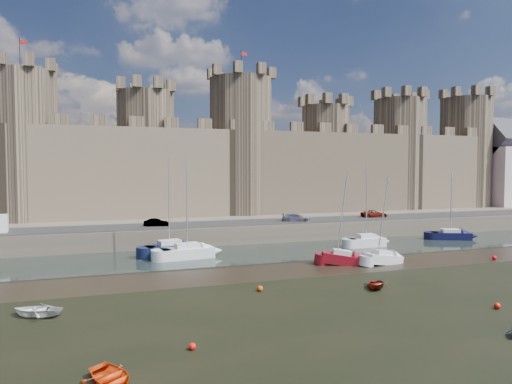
# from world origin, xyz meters

# --- Properties ---
(ground) EXTENTS (160.00, 160.00, 0.00)m
(ground) POSITION_xyz_m (0.00, 0.00, 0.00)
(ground) COLOR black
(ground) RESTS_ON ground
(seaweed_patch) EXTENTS (70.00, 34.00, 0.01)m
(seaweed_patch) POSITION_xyz_m (0.00, -6.00, 0.01)
(seaweed_patch) COLOR black
(seaweed_patch) RESTS_ON ground
(water_channel) EXTENTS (160.00, 12.00, 0.08)m
(water_channel) POSITION_xyz_m (0.00, 24.00, 0.04)
(water_channel) COLOR black
(water_channel) RESTS_ON ground
(quay) EXTENTS (160.00, 60.00, 2.50)m
(quay) POSITION_xyz_m (0.00, 60.00, 1.25)
(quay) COLOR #4C443A
(quay) RESTS_ON ground
(road) EXTENTS (160.00, 7.00, 0.10)m
(road) POSITION_xyz_m (0.00, 34.00, 2.55)
(road) COLOR black
(road) RESTS_ON quay
(castle) EXTENTS (108.50, 11.00, 29.00)m
(castle) POSITION_xyz_m (-0.64, 48.00, 11.67)
(castle) COLOR #42382B
(castle) RESTS_ON quay
(car_1) EXTENTS (3.40, 1.67, 1.07)m
(car_1) POSITION_xyz_m (-14.05, 33.74, 3.04)
(car_1) COLOR gray
(car_1) RESTS_ON quay
(car_2) EXTENTS (4.40, 2.85, 1.18)m
(car_2) POSITION_xyz_m (5.88, 33.24, 3.09)
(car_2) COLOR gray
(car_2) RESTS_ON quay
(car_3) EXTENTS (4.37, 2.54, 1.14)m
(car_3) POSITION_xyz_m (19.72, 34.31, 3.07)
(car_3) COLOR gray
(car_3) RESTS_ON quay
(sailboat_0) EXTENTS (6.12, 2.97, 11.03)m
(sailboat_0) POSITION_xyz_m (-11.72, 23.37, 0.84)
(sailboat_0) COLOR silver
(sailboat_0) RESTS_ON ground
(sailboat_1) EXTENTS (6.06, 3.56, 11.40)m
(sailboat_1) POSITION_xyz_m (-13.38, 25.85, 0.87)
(sailboat_1) COLOR #0E1633
(sailboat_1) RESTS_ON ground
(sailboat_2) EXTENTS (4.93, 2.01, 10.55)m
(sailboat_2) POSITION_xyz_m (11.67, 23.68, 0.84)
(sailboat_2) COLOR silver
(sailboat_2) RESTS_ON ground
(sailboat_3) EXTENTS (5.74, 4.03, 9.39)m
(sailboat_3) POSITION_xyz_m (26.50, 25.24, 0.74)
(sailboat_3) COLOR black
(sailboat_3) RESTS_ON ground
(sailboat_4) EXTENTS (4.54, 3.05, 9.89)m
(sailboat_4) POSITION_xyz_m (3.44, 15.26, 0.73)
(sailboat_4) COLOR maroon
(sailboat_4) RESTS_ON ground
(sailboat_5) EXTENTS (4.52, 2.24, 9.37)m
(sailboat_5) POSITION_xyz_m (7.71, 14.13, 0.69)
(sailboat_5) COLOR silver
(sailboat_5) RESTS_ON ground
(dinghy_0) EXTENTS (3.31, 3.74, 0.64)m
(dinghy_0) POSITION_xyz_m (-20.31, -5.35, 0.32)
(dinghy_0) COLOR red
(dinghy_0) RESTS_ON ground
(dinghy_4) EXTENTS (3.26, 3.57, 0.61)m
(dinghy_4) POSITION_xyz_m (1.35, 5.64, 0.30)
(dinghy_4) COLOR maroon
(dinghy_4) RESTS_ON ground
(dinghy_6) EXTENTS (4.40, 4.08, 0.74)m
(dinghy_6) POSITION_xyz_m (-25.11, 6.89, 0.37)
(dinghy_6) COLOR silver
(dinghy_6) RESTS_ON ground
(buoy_1) EXTENTS (0.49, 0.49, 0.49)m
(buoy_1) POSITION_xyz_m (-8.30, 7.95, 0.24)
(buoy_1) COLOR #E6450A
(buoy_1) RESTS_ON ground
(buoy_2) EXTENTS (0.48, 0.48, 0.48)m
(buoy_2) POSITION_xyz_m (6.58, -2.02, 0.24)
(buoy_2) COLOR red
(buoy_2) RESTS_ON ground
(buoy_3) EXTENTS (0.50, 0.50, 0.50)m
(buoy_3) POSITION_xyz_m (20.81, 12.00, 0.25)
(buoy_3) COLOR red
(buoy_3) RESTS_ON ground
(buoy_4) EXTENTS (0.42, 0.42, 0.42)m
(buoy_4) POSITION_xyz_m (-15.89, -2.45, 0.21)
(buoy_4) COLOR #FB100B
(buoy_4) RESTS_ON ground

